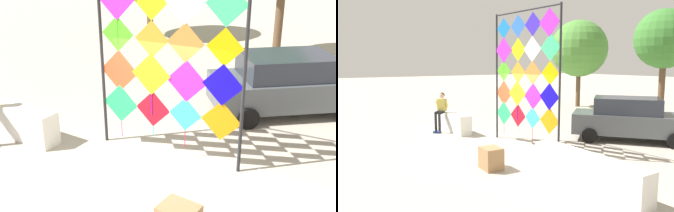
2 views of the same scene
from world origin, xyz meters
TOP-DOWN VIEW (x-y plane):
  - ground at (0.00, 0.00)m, footprint 120.00×120.00m
  - plaza_ledge_left at (-4.00, -0.25)m, footprint 3.24×0.51m
  - kite_display_rack at (0.01, 0.84)m, footprint 3.28×0.38m
  - parked_car at (1.47, 4.62)m, footprint 4.33×4.02m

SIDE VIEW (x-z plane):
  - ground at x=0.00m, z-range 0.00..0.00m
  - plaza_ledge_left at x=-4.00m, z-range 0.00..0.80m
  - parked_car at x=1.47m, z-range 0.01..1.62m
  - kite_display_rack at x=0.01m, z-range 0.28..4.96m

